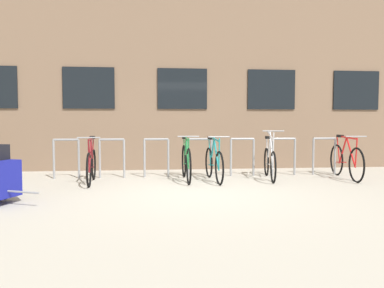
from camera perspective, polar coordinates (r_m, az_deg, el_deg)
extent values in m
plane|color=#B2ADA0|center=(6.66, 0.62, -7.47)|extent=(42.00, 42.00, 0.00)
cube|color=#7A604C|center=(13.47, -2.71, 8.48)|extent=(28.00, 7.39, 4.90)
cube|color=black|center=(9.86, -15.70, 8.37)|extent=(1.30, 0.04, 1.06)
cube|color=black|center=(9.75, -1.50, 8.55)|extent=(1.30, 0.04, 1.06)
cube|color=black|center=(10.21, 12.20, 8.24)|extent=(1.30, 0.04, 1.06)
cube|color=black|center=(11.19, 24.07, 7.60)|extent=(1.30, 0.04, 1.06)
cylinder|color=gray|center=(8.73, -20.62, -2.23)|extent=(0.05, 0.05, 0.87)
cylinder|color=gray|center=(8.61, -17.13, -2.24)|extent=(0.05, 0.05, 0.87)
cylinder|color=gray|center=(8.63, -18.94, 0.64)|extent=(0.54, 0.05, 0.05)
cylinder|color=gray|center=(8.53, -14.10, -2.24)|extent=(0.05, 0.05, 0.87)
cylinder|color=gray|center=(8.47, -10.47, -2.23)|extent=(0.05, 0.05, 0.87)
cylinder|color=gray|center=(8.46, -12.33, 0.69)|extent=(0.54, 0.05, 0.05)
cylinder|color=gray|center=(8.44, -7.37, -2.22)|extent=(0.05, 0.05, 0.87)
cylinder|color=gray|center=(8.45, -3.69, -2.20)|extent=(0.05, 0.05, 0.87)
cylinder|color=gray|center=(8.41, -5.55, 0.74)|extent=(0.54, 0.05, 0.05)
cylinder|color=gray|center=(8.48, -0.59, -2.17)|extent=(0.05, 0.05, 0.87)
cylinder|color=gray|center=(8.54, 3.03, -2.13)|extent=(0.05, 0.05, 0.87)
cylinder|color=gray|center=(8.47, 1.23, 0.77)|extent=(0.54, 0.05, 0.05)
cylinder|color=gray|center=(8.62, 6.04, -2.09)|extent=(0.05, 0.05, 0.87)
cylinder|color=gray|center=(8.75, 9.52, -2.04)|extent=(0.05, 0.05, 0.87)
cylinder|color=gray|center=(8.65, 7.82, 0.79)|extent=(0.54, 0.05, 0.05)
cylinder|color=gray|center=(8.88, 12.37, -1.99)|extent=(0.05, 0.05, 0.87)
cylinder|color=gray|center=(9.07, 15.63, -1.93)|extent=(0.05, 0.05, 0.87)
cylinder|color=gray|center=(8.94, 14.06, 0.81)|extent=(0.54, 0.05, 0.05)
cylinder|color=gray|center=(9.24, 18.27, -1.88)|extent=(0.05, 0.05, 0.87)
cylinder|color=gray|center=(9.48, 21.27, -1.81)|extent=(0.05, 0.05, 0.87)
cylinder|color=gray|center=(9.33, 19.84, 0.81)|extent=(0.54, 0.05, 0.05)
torus|color=black|center=(8.90, 11.46, -2.72)|extent=(0.16, 0.67, 0.68)
torus|color=black|center=(7.85, 12.47, -3.55)|extent=(0.16, 0.67, 0.68)
cylinder|color=#B7B7BC|center=(8.10, 12.20, -0.92)|extent=(0.12, 0.51, 0.79)
cylinder|color=#B7B7BC|center=(8.52, 11.79, -1.28)|extent=(0.10, 0.39, 0.62)
cylinder|color=#B7B7BC|center=(8.26, 12.05, 1.25)|extent=(0.18, 0.84, 0.21)
cylinder|color=#B7B7BC|center=(8.64, 11.69, -3.07)|extent=(0.12, 0.53, 0.07)
cylinder|color=#B7B7BC|center=(8.78, 11.56, -0.98)|extent=(0.06, 0.20, 0.56)
cylinder|color=#B7B7BC|center=(7.84, 12.48, -0.89)|extent=(0.04, 0.08, 0.73)
cube|color=black|center=(8.68, 11.66, 0.99)|extent=(0.13, 0.21, 0.06)
cylinder|color=gray|center=(7.84, 12.49, 1.98)|extent=(0.44, 0.10, 0.03)
torus|color=black|center=(8.50, -1.26, -2.68)|extent=(0.05, 0.75, 0.75)
torus|color=black|center=(7.47, -0.51, -3.51)|extent=(0.05, 0.75, 0.75)
cylinder|color=#1E7238|center=(7.73, -0.74, -1.33)|extent=(0.04, 0.50, 0.65)
cylinder|color=#1E7238|center=(8.13, -1.03, -1.29)|extent=(0.04, 0.37, 0.60)
cylinder|color=#1E7238|center=(7.88, -0.87, 0.87)|extent=(0.05, 0.81, 0.09)
cylinder|color=#1E7238|center=(8.25, -1.09, -3.05)|extent=(0.03, 0.52, 0.08)
cylinder|color=#1E7238|center=(8.39, -1.20, -0.96)|extent=(0.03, 0.20, 0.53)
cylinder|color=#1E7238|center=(7.47, -0.53, -1.28)|extent=(0.03, 0.08, 0.58)
cube|color=black|center=(8.28, -1.15, 1.00)|extent=(0.10, 0.20, 0.06)
cylinder|color=gray|center=(7.48, -0.56, 1.17)|extent=(0.44, 0.03, 0.03)
torus|color=black|center=(9.46, 21.48, -2.30)|extent=(0.12, 0.75, 0.75)
torus|color=black|center=(8.46, 24.13, -3.01)|extent=(0.12, 0.75, 0.75)
cylinder|color=red|center=(8.71, 23.38, -1.11)|extent=(0.09, 0.52, 0.65)
cylinder|color=red|center=(9.11, 22.33, -0.97)|extent=(0.08, 0.40, 0.62)
cylinder|color=red|center=(8.86, 22.97, 0.92)|extent=(0.13, 0.86, 0.06)
cylinder|color=red|center=(9.21, 22.08, -2.63)|extent=(0.08, 0.55, 0.08)
cylinder|color=red|center=(9.36, 21.71, -0.68)|extent=(0.05, 0.20, 0.56)
cylinder|color=red|center=(8.46, 24.11, -1.07)|extent=(0.04, 0.08, 0.57)
cube|color=black|center=(9.26, 21.96, 1.15)|extent=(0.12, 0.21, 0.06)
cylinder|color=gray|center=(8.47, 24.09, 1.07)|extent=(0.44, 0.07, 0.03)
torus|color=black|center=(8.37, -14.99, -3.11)|extent=(0.08, 0.69, 0.69)
torus|color=black|center=(7.43, -15.69, -3.93)|extent=(0.08, 0.69, 0.69)
cylinder|color=maroon|center=(7.66, -15.51, -1.63)|extent=(0.07, 0.46, 0.67)
cylinder|color=maroon|center=(8.02, -15.24, -1.50)|extent=(0.06, 0.33, 0.64)
cylinder|color=maroon|center=(7.79, -15.44, 0.75)|extent=(0.08, 0.73, 0.06)
cylinder|color=maroon|center=(8.14, -15.15, -3.47)|extent=(0.06, 0.48, 0.07)
cylinder|color=maroon|center=(8.25, -15.08, -1.19)|extent=(0.04, 0.20, 0.58)
cylinder|color=maroon|center=(7.42, -15.71, -1.61)|extent=(0.03, 0.08, 0.60)
cube|color=black|center=(8.15, -15.18, 0.99)|extent=(0.11, 0.21, 0.06)
cylinder|color=gray|center=(7.42, -15.73, 0.95)|extent=(0.44, 0.05, 0.03)
torus|color=black|center=(8.47, 2.63, -2.89)|extent=(0.08, 0.70, 0.70)
torus|color=black|center=(7.46, 4.26, -3.75)|extent=(0.08, 0.70, 0.70)
cylinder|color=teal|center=(7.71, 3.78, -1.46)|extent=(0.06, 0.50, 0.67)
cylinder|color=teal|center=(8.11, 3.14, -1.43)|extent=(0.06, 0.38, 0.61)
cylinder|color=teal|center=(7.86, 3.51, 0.79)|extent=(0.08, 0.82, 0.10)
cylinder|color=teal|center=(8.22, 3.00, -3.26)|extent=(0.05, 0.53, 0.07)
cylinder|color=teal|center=(8.36, 2.76, -1.11)|extent=(0.04, 0.20, 0.55)
cylinder|color=teal|center=(7.45, 4.22, -1.44)|extent=(0.03, 0.08, 0.60)
cube|color=black|center=(8.25, 2.90, 0.92)|extent=(0.11, 0.21, 0.06)
cylinder|color=gray|center=(7.46, 4.19, 1.11)|extent=(0.44, 0.05, 0.03)
torus|color=black|center=(6.79, -27.48, -5.99)|extent=(0.41, 0.20, 0.43)
cylinder|color=gray|center=(6.06, -24.70, -6.78)|extent=(0.52, 0.24, 0.03)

